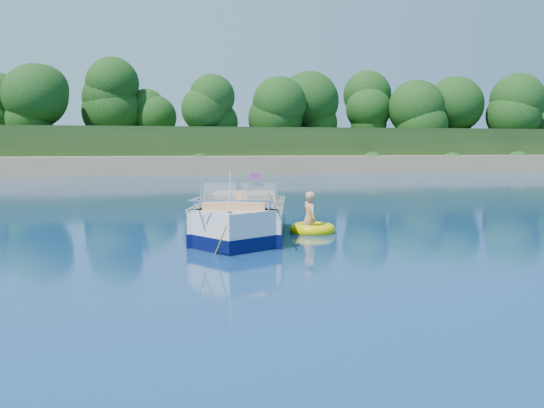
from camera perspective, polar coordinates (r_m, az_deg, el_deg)
name	(u,v)px	position (r m, az deg, el deg)	size (l,w,h in m)	color
ground	(349,236)	(15.63, 7.29, -3.01)	(160.00, 160.00, 0.00)	#0B1A4F
shoreline	(174,157)	(78.45, -9.18, 4.39)	(170.00, 59.00, 6.00)	#927755
treeline	(192,111)	(55.86, -7.58, 8.71)	(150.00, 7.12, 8.19)	black
motorboat	(240,223)	(15.08, -3.00, -1.79)	(3.12, 5.88, 2.00)	silver
tow_tube	(312,229)	(16.18, 3.83, -2.39)	(1.59, 1.59, 0.32)	#E7D600
boy	(309,233)	(16.14, 3.48, -2.71)	(0.55, 0.36, 1.50)	tan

